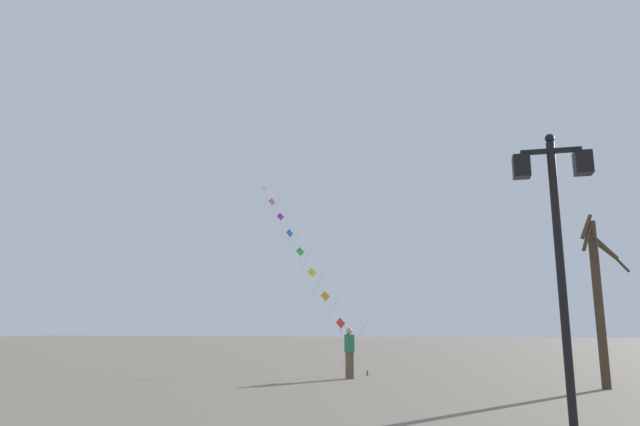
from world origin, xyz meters
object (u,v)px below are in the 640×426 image
Objects in this scene: kite_flyer at (349,352)px; bare_tree at (598,293)px; twin_lantern_lamp_post at (557,222)px; kite_train at (300,251)px.

kite_flyer is 0.34× the size of bare_tree.
twin_lantern_lamp_post is 0.99× the size of bare_tree.
bare_tree is at bearing -37.56° from kite_train.
kite_train reaches higher than twin_lantern_lamp_post.
kite_train is 2.19× the size of bare_tree.
kite_train reaches higher than bare_tree.
kite_flyer is at bearing 168.36° from bare_tree.
twin_lantern_lamp_post is 19.32m from kite_train.
kite_flyer is 8.09m from bare_tree.
twin_lantern_lamp_post is 11.33m from kite_flyer.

